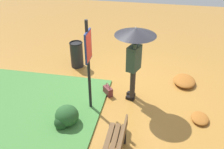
# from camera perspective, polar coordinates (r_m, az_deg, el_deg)

# --- Properties ---
(ground_plane) EXTENTS (18.00, 18.00, 0.00)m
(ground_plane) POSITION_cam_1_polar(r_m,az_deg,el_deg) (6.98, 3.93, -3.99)
(ground_plane) COLOR #B27A33
(grass_verge) EXTENTS (4.80, 4.00, 0.05)m
(grass_verge) POSITION_cam_1_polar(r_m,az_deg,el_deg) (6.30, -23.11, -11.16)
(grass_verge) COLOR #47843D
(grass_verge) RESTS_ON ground_plane
(person_with_umbrella) EXTENTS (0.96, 0.96, 2.04)m
(person_with_umbrella) POSITION_cam_1_polar(r_m,az_deg,el_deg) (5.92, 5.16, 6.51)
(person_with_umbrella) COLOR #2D2823
(person_with_umbrella) RESTS_ON ground_plane
(info_sign_post) EXTENTS (0.44, 0.07, 2.30)m
(info_sign_post) POSITION_cam_1_polar(r_m,az_deg,el_deg) (5.65, -5.34, 4.00)
(info_sign_post) COLOR black
(info_sign_post) RESTS_ON ground_plane
(handbag) EXTENTS (0.31, 0.31, 0.37)m
(handbag) POSITION_cam_1_polar(r_m,az_deg,el_deg) (6.79, -0.94, -3.72)
(handbag) COLOR brown
(handbag) RESTS_ON ground_plane
(trash_bin) EXTENTS (0.42, 0.42, 0.83)m
(trash_bin) POSITION_cam_1_polar(r_m,az_deg,el_deg) (8.09, -7.97, 4.52)
(trash_bin) COLOR black
(trash_bin) RESTS_ON ground_plane
(shrub_cluster) EXTENTS (0.59, 0.54, 0.49)m
(shrub_cluster) POSITION_cam_1_polar(r_m,az_deg,el_deg) (5.90, -10.38, -9.42)
(shrub_cluster) COLOR #285628
(shrub_cluster) RESTS_ON ground_plane
(leaf_pile_near_person) EXTENTS (0.51, 0.40, 0.11)m
(leaf_pile_near_person) POSITION_cam_1_polar(r_m,az_deg,el_deg) (6.38, 19.27, -9.32)
(leaf_pile_near_person) COLOR #A86023
(leaf_pile_near_person) RESTS_ON ground_plane
(leaf_pile_by_bench) EXTENTS (0.77, 0.62, 0.17)m
(leaf_pile_by_bench) POSITION_cam_1_polar(r_m,az_deg,el_deg) (7.58, 16.03, -1.37)
(leaf_pile_by_bench) COLOR #A86023
(leaf_pile_by_bench) RESTS_ON ground_plane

